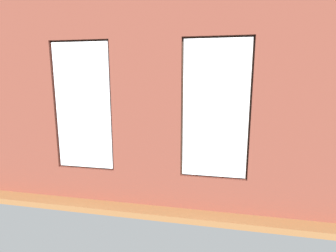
% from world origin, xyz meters
% --- Properties ---
extents(ground_plane, '(7.00, 5.46, 0.10)m').
position_xyz_m(ground_plane, '(0.00, 0.00, -0.05)').
color(ground_plane, brown).
extents(brick_wall_with_windows, '(6.40, 0.30, 3.52)m').
position_xyz_m(brick_wall_with_windows, '(-0.00, 2.35, 1.76)').
color(brick_wall_with_windows, brown).
rests_on(brick_wall_with_windows, ground_plane).
extents(white_wall_right, '(0.10, 4.46, 3.52)m').
position_xyz_m(white_wall_right, '(3.15, 0.20, 1.76)').
color(white_wall_right, silver).
rests_on(white_wall_right, ground_plane).
extents(couch_by_window, '(1.89, 0.87, 0.80)m').
position_xyz_m(couch_by_window, '(-0.20, 1.70, 0.33)').
color(couch_by_window, black).
rests_on(couch_by_window, ground_plane).
extents(couch_left, '(0.96, 2.09, 0.80)m').
position_xyz_m(couch_left, '(-2.50, 0.35, 0.33)').
color(couch_left, black).
rests_on(couch_left, ground_plane).
extents(coffee_table, '(1.53, 0.82, 0.42)m').
position_xyz_m(coffee_table, '(0.12, 0.06, 0.37)').
color(coffee_table, tan).
rests_on(coffee_table, ground_plane).
extents(cup_ceramic, '(0.07, 0.07, 0.09)m').
position_xyz_m(cup_ceramic, '(0.58, 0.18, 0.46)').
color(cup_ceramic, '#4C4C51').
rests_on(cup_ceramic, coffee_table).
extents(candle_jar, '(0.08, 0.08, 0.11)m').
position_xyz_m(candle_jar, '(0.12, 0.06, 0.47)').
color(candle_jar, '#B7333D').
rests_on(candle_jar, coffee_table).
extents(table_plant_small, '(0.14, 0.14, 0.23)m').
position_xyz_m(table_plant_small, '(0.01, 0.18, 0.54)').
color(table_plant_small, '#47423D').
rests_on(table_plant_small, coffee_table).
extents(remote_silver, '(0.05, 0.17, 0.02)m').
position_xyz_m(remote_silver, '(-0.30, -0.09, 0.43)').
color(remote_silver, '#B2B2B7').
rests_on(remote_silver, coffee_table).
extents(remote_gray, '(0.11, 0.18, 0.02)m').
position_xyz_m(remote_gray, '(0.31, -0.05, 0.43)').
color(remote_gray, '#59595B').
rests_on(remote_gray, coffee_table).
extents(media_console, '(1.06, 0.42, 0.47)m').
position_xyz_m(media_console, '(2.85, 0.54, 0.24)').
color(media_console, black).
rests_on(media_console, ground_plane).
extents(tv_flatscreen, '(0.98, 0.20, 0.71)m').
position_xyz_m(tv_flatscreen, '(2.85, 0.54, 0.83)').
color(tv_flatscreen, black).
rests_on(tv_flatscreen, media_console).
extents(papasan_chair, '(1.10, 1.10, 0.69)m').
position_xyz_m(papasan_chair, '(0.91, -1.72, 0.44)').
color(papasan_chair, olive).
rests_on(papasan_chair, ground_plane).
extents(potted_plant_near_tv, '(1.21, 1.03, 1.45)m').
position_xyz_m(potted_plant_near_tv, '(2.29, 1.51, 0.77)').
color(potted_plant_near_tv, beige).
rests_on(potted_plant_near_tv, ground_plane).
extents(potted_plant_by_left_couch, '(0.42, 0.42, 0.63)m').
position_xyz_m(potted_plant_by_left_couch, '(-2.10, -1.12, 0.43)').
color(potted_plant_by_left_couch, '#47423D').
rests_on(potted_plant_by_left_couch, ground_plane).
extents(potted_plant_beside_window_right, '(0.56, 0.56, 0.74)m').
position_xyz_m(potted_plant_beside_window_right, '(1.57, 1.80, 0.49)').
color(potted_plant_beside_window_right, gray).
rests_on(potted_plant_beside_window_right, ground_plane).
extents(potted_plant_foreground_right, '(0.82, 0.76, 1.28)m').
position_xyz_m(potted_plant_foreground_right, '(2.55, -1.67, 0.68)').
color(potted_plant_foreground_right, gray).
rests_on(potted_plant_foreground_right, ground_plane).
extents(potted_plant_between_couches, '(0.94, 1.13, 1.17)m').
position_xyz_m(potted_plant_between_couches, '(-1.59, 1.65, 0.59)').
color(potted_plant_between_couches, beige).
rests_on(potted_plant_between_couches, ground_plane).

